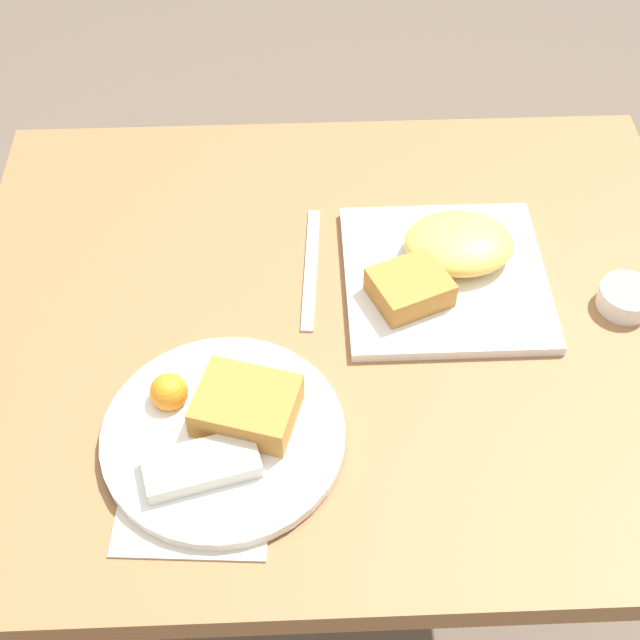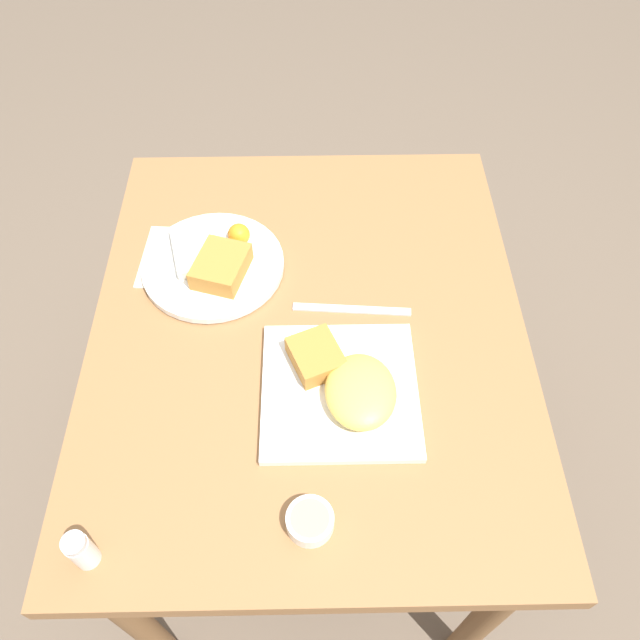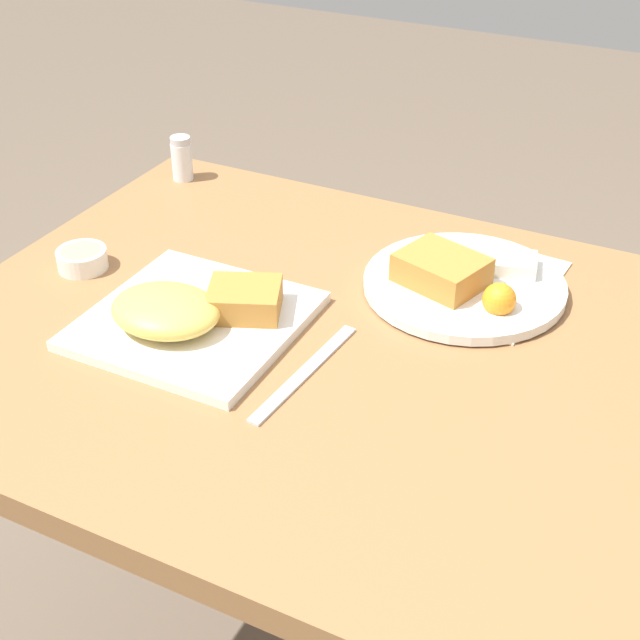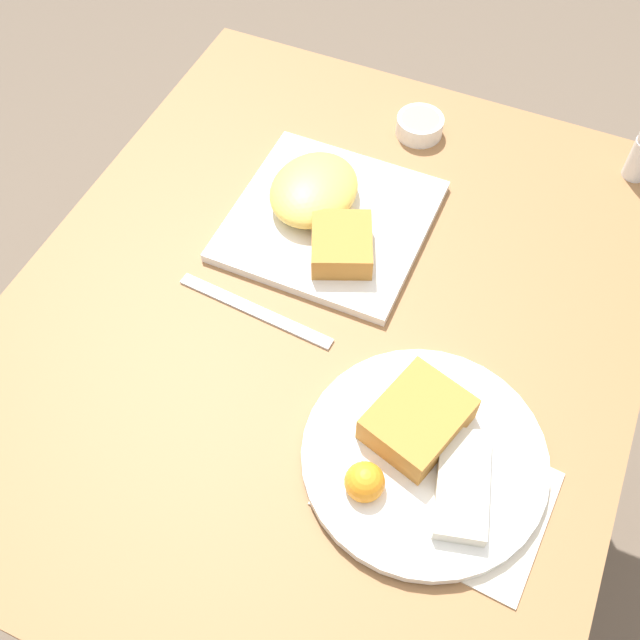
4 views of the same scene
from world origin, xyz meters
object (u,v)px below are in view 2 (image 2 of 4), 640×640
sauce_ramekin (311,521)px  butter_knife (352,309)px  plate_square_near (344,386)px  plate_oval_far (214,263)px  salt_shaker (82,551)px

sauce_ramekin → butter_knife: 0.40m
butter_knife → plate_square_near: bearing=87.5°
plate_oval_far → sauce_ramekin: 0.53m
salt_shaker → plate_oval_far: bearing=-14.0°
plate_square_near → sauce_ramekin: plate_square_near is taller
sauce_ramekin → salt_shaker: 0.32m
plate_oval_far → salt_shaker: 0.56m
plate_square_near → salt_shaker: size_ratio=3.45×
plate_square_near → plate_oval_far: plate_square_near is taller
sauce_ramekin → salt_shaker: salt_shaker is taller
plate_oval_far → butter_knife: (-0.11, -0.26, -0.02)m
plate_oval_far → butter_knife: bearing=-112.0°
sauce_ramekin → butter_knife: size_ratio=0.32×
sauce_ramekin → plate_oval_far: bearing=19.9°
plate_oval_far → salt_shaker: salt_shaker is taller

